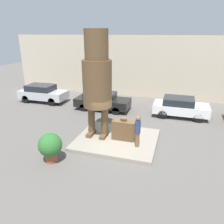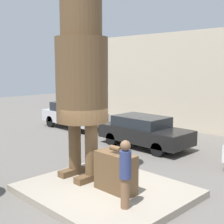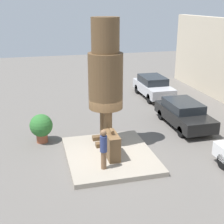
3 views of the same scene
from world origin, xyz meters
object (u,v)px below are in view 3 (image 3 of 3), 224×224
tourist (104,148)px  planter_pot (41,126)px  statue_figure (106,73)px  parked_car_silver (153,86)px  parked_car_black (184,113)px  giant_suitcase (112,145)px

tourist → planter_pot: size_ratio=1.17×
statue_figure → planter_pot: bearing=-113.3°
parked_car_silver → parked_car_black: (5.91, -0.44, -0.07)m
parked_car_black → tourist: bearing=-54.5°
parked_car_silver → parked_car_black: parked_car_silver is taller
tourist → parked_car_silver: (-9.97, 6.13, -0.33)m
statue_figure → tourist: 3.64m
statue_figure → parked_car_black: statue_figure is taller
statue_figure → tourist: statue_figure is taller
tourist → statue_figure: bearing=164.5°
statue_figure → parked_car_black: 6.02m
statue_figure → parked_car_silver: size_ratio=1.39×
statue_figure → parked_car_silver: statue_figure is taller
parked_car_silver → parked_car_black: size_ratio=0.97×
giant_suitcase → tourist: tourist is taller
statue_figure → planter_pot: 4.42m
parked_car_silver → giant_suitcase: bearing=-31.5°
tourist → parked_car_black: 7.00m
statue_figure → parked_car_silver: bearing=143.9°
tourist → parked_car_black: size_ratio=0.40×
statue_figure → planter_pot: statue_figure is taller
statue_figure → parked_car_black: size_ratio=1.35×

